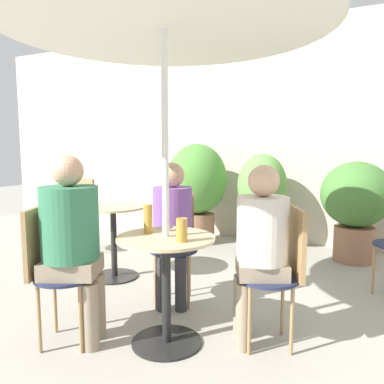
# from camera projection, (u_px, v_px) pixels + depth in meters

# --- Properties ---
(ground_plane) EXTENTS (20.00, 20.00, 0.00)m
(ground_plane) POSITION_uv_depth(u_px,v_px,m) (162.00, 360.00, 2.32)
(ground_plane) COLOR #9E998E
(storefront_wall) EXTENTS (10.00, 0.06, 3.00)m
(storefront_wall) POSITION_uv_depth(u_px,v_px,m) (281.00, 134.00, 5.11)
(storefront_wall) COLOR beige
(storefront_wall) RESTS_ON ground_plane
(cafe_table_near) EXTENTS (0.65, 0.65, 0.73)m
(cafe_table_near) POSITION_uv_depth(u_px,v_px,m) (166.00, 273.00, 2.46)
(cafe_table_near) COLOR black
(cafe_table_near) RESTS_ON ground_plane
(cafe_table_far) EXTENTS (0.65, 0.65, 0.73)m
(cafe_table_far) POSITION_uv_depth(u_px,v_px,m) (114.00, 229.00, 3.75)
(cafe_table_far) COLOR black
(cafe_table_far) RESTS_ON ground_plane
(bistro_chair_0) EXTENTS (0.46, 0.44, 0.92)m
(bistro_chair_0) POSITION_uv_depth(u_px,v_px,m) (283.00, 264.00, 2.44)
(bistro_chair_0) COLOR #232847
(bistro_chair_0) RESTS_ON ground_plane
(bistro_chair_1) EXTENTS (0.44, 0.46, 0.92)m
(bistro_chair_1) POSITION_uv_depth(u_px,v_px,m) (174.00, 236.00, 3.21)
(bistro_chair_1) COLOR #232847
(bistro_chair_1) RESTS_ON ground_plane
(bistro_chair_2) EXTENTS (0.46, 0.44, 0.92)m
(bistro_chair_2) POSITION_uv_depth(u_px,v_px,m) (51.00, 262.00, 2.47)
(bistro_chair_2) COLOR #232847
(bistro_chair_2) RESTS_ON ground_plane
(bistro_chair_3) EXTENTS (0.42, 0.44, 0.92)m
(bistro_chair_3) POSITION_uv_depth(u_px,v_px,m) (80.00, 208.00, 4.70)
(bistro_chair_3) COLOR #232847
(bistro_chair_3) RESTS_ON ground_plane
(seated_person_0) EXTENTS (0.41, 0.39, 1.20)m
(seated_person_0) POSITION_uv_depth(u_px,v_px,m) (260.00, 239.00, 2.42)
(seated_person_0) COLOR gray
(seated_person_0) RESTS_ON ground_plane
(seated_person_1) EXTENTS (0.37, 0.39, 1.19)m
(seated_person_1) POSITION_uv_depth(u_px,v_px,m) (172.00, 221.00, 3.04)
(seated_person_1) COLOR #2D2D33
(seated_person_1) RESTS_ON ground_plane
(seated_person_2) EXTENTS (0.45, 0.43, 1.26)m
(seated_person_2) POSITION_uv_depth(u_px,v_px,m) (73.00, 235.00, 2.44)
(seated_person_2) COLOR gray
(seated_person_2) RESTS_ON ground_plane
(beer_glass_0) EXTENTS (0.06, 0.06, 0.20)m
(beer_glass_0) POSITION_uv_depth(u_px,v_px,m) (148.00, 219.00, 2.53)
(beer_glass_0) COLOR #B28433
(beer_glass_0) RESTS_ON cafe_table_near
(beer_glass_1) EXTENTS (0.07, 0.07, 0.15)m
(beer_glass_1) POSITION_uv_depth(u_px,v_px,m) (182.00, 230.00, 2.29)
(beer_glass_1) COLOR #B28433
(beer_glass_1) RESTS_ON cafe_table_near
(potted_plant_0) EXTENTS (0.81, 0.81, 1.36)m
(potted_plant_0) POSITION_uv_depth(u_px,v_px,m) (197.00, 185.00, 5.11)
(potted_plant_0) COLOR #93664C
(potted_plant_0) RESTS_ON ground_plane
(potted_plant_1) EXTENTS (0.63, 0.63, 1.23)m
(potted_plant_1) POSITION_uv_depth(u_px,v_px,m) (262.00, 194.00, 4.83)
(potted_plant_1) COLOR #47423D
(potted_plant_1) RESTS_ON ground_plane
(potted_plant_2) EXTENTS (0.78, 0.78, 1.15)m
(potted_plant_2) POSITION_uv_depth(u_px,v_px,m) (356.00, 202.00, 4.27)
(potted_plant_2) COLOR #93664C
(potted_plant_2) RESTS_ON ground_plane
(umbrella) EXTENTS (2.10, 2.10, 2.31)m
(umbrella) POSITION_uv_depth(u_px,v_px,m) (164.00, 6.00, 2.27)
(umbrella) COLOR silver
(umbrella) RESTS_ON ground_plane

